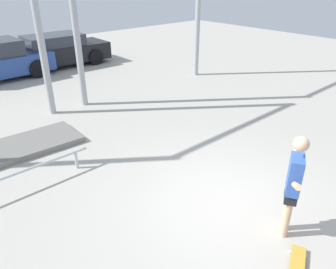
{
  "coord_description": "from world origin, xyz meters",
  "views": [
    {
      "loc": [
        -4.0,
        -2.93,
        3.89
      ],
      "look_at": [
        0.07,
        1.69,
        0.8
      ],
      "focal_mm": 35.0,
      "sensor_mm": 36.0,
      "label": 1
    }
  ],
  "objects_px": {
    "skateboarder": "(293,182)",
    "skateboard": "(297,265)",
    "manual_pad": "(15,148)",
    "parked_car_black": "(58,51)",
    "grind_rail": "(21,175)"
  },
  "relations": [
    {
      "from": "skateboarder",
      "to": "skateboard",
      "type": "relative_size",
      "value": 2.19
    },
    {
      "from": "skateboard",
      "to": "manual_pad",
      "type": "bearing_deg",
      "value": 81.69
    },
    {
      "from": "skateboard",
      "to": "manual_pad",
      "type": "distance_m",
      "value": 6.54
    },
    {
      "from": "grind_rail",
      "to": "skateboarder",
      "type": "bearing_deg",
      "value": -55.3
    },
    {
      "from": "parked_car_black",
      "to": "manual_pad",
      "type": "bearing_deg",
      "value": -121.2
    },
    {
      "from": "skateboarder",
      "to": "grind_rail",
      "type": "distance_m",
      "value": 4.96
    },
    {
      "from": "skateboard",
      "to": "parked_car_black",
      "type": "height_order",
      "value": "parked_car_black"
    },
    {
      "from": "skateboard",
      "to": "parked_car_black",
      "type": "distance_m",
      "value": 13.22
    },
    {
      "from": "skateboarder",
      "to": "skateboard",
      "type": "height_order",
      "value": "skateboarder"
    },
    {
      "from": "skateboarder",
      "to": "manual_pad",
      "type": "xyz_separation_m",
      "value": [
        -2.39,
        5.73,
        -0.93
      ]
    },
    {
      "from": "skateboarder",
      "to": "parked_car_black",
      "type": "xyz_separation_m",
      "value": [
        1.86,
        12.46,
        -0.31
      ]
    },
    {
      "from": "manual_pad",
      "to": "parked_car_black",
      "type": "bearing_deg",
      "value": 57.75
    },
    {
      "from": "skateboarder",
      "to": "parked_car_black",
      "type": "height_order",
      "value": "skateboarder"
    },
    {
      "from": "skateboarder",
      "to": "skateboard",
      "type": "distance_m",
      "value": 1.2
    },
    {
      "from": "skateboarder",
      "to": "parked_car_black",
      "type": "relative_size",
      "value": 0.4
    }
  ]
}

